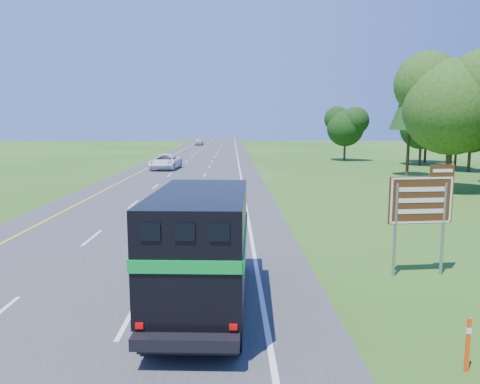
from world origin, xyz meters
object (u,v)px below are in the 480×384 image
(horse_truck, at_px, (203,244))
(exit_sign, at_px, (422,204))
(white_suv, at_px, (165,162))
(far_car, at_px, (199,142))

(horse_truck, bearing_deg, exit_sign, 23.36)
(horse_truck, bearing_deg, white_suv, 102.06)
(white_suv, bearing_deg, horse_truck, -76.04)
(horse_truck, xyz_separation_m, far_car, (-7.48, 104.91, -0.98))
(white_suv, distance_m, exit_sign, 41.25)
(horse_truck, height_order, exit_sign, exit_sign)
(far_car, xyz_separation_m, exit_sign, (14.78, -102.15, 1.62))
(horse_truck, relative_size, white_suv, 1.23)
(horse_truck, height_order, white_suv, horse_truck)
(horse_truck, xyz_separation_m, exit_sign, (7.30, 2.77, 0.64))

